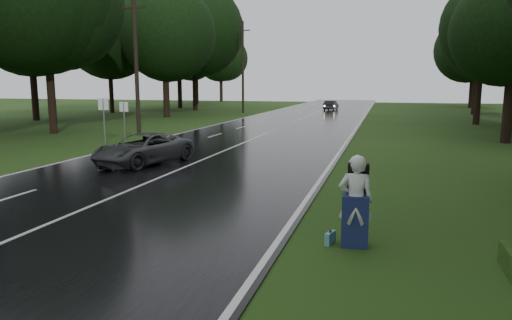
{
  "coord_description": "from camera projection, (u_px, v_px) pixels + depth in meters",
  "views": [
    {
      "loc": [
        7.98,
        -9.15,
        3.5
      ],
      "look_at": [
        4.09,
        4.81,
        1.1
      ],
      "focal_mm": 32.62,
      "sensor_mm": 36.0,
      "label": 1
    }
  ],
  "objects": [
    {
      "name": "tree_left_e",
      "position": [
        167.0,
        117.0,
        48.26
      ],
      "size": [
        9.28,
        9.28,
        14.5
      ],
      "primitive_type": null,
      "color": "black",
      "rests_on": "ground"
    },
    {
      "name": "grey_car",
      "position": [
        143.0,
        149.0,
        20.09
      ],
      "size": [
        3.4,
        5.14,
        1.31
      ],
      "primitive_type": "imported",
      "rotation": [
        0.0,
        0.0,
        6.0
      ],
      "color": "#434547",
      "rests_on": "road"
    },
    {
      "name": "tree_right_e",
      "position": [
        476.0,
        124.0,
        39.82
      ],
      "size": [
        9.03,
        9.03,
        14.11
      ],
      "primitive_type": null,
      "color": "black",
      "rests_on": "ground"
    },
    {
      "name": "ground",
      "position": [
        43.0,
        228.0,
        11.39
      ],
      "size": [
        160.0,
        160.0,
        0.0
      ],
      "primitive_type": "plane",
      "color": "#244314",
      "rests_on": "ground"
    },
    {
      "name": "tree_left_f",
      "position": [
        195.0,
        110.0,
        60.43
      ],
      "size": [
        11.0,
        11.0,
        17.19
      ],
      "primitive_type": null,
      "color": "black",
      "rests_on": "ground"
    },
    {
      "name": "far_car",
      "position": [
        331.0,
        105.0,
        60.4
      ],
      "size": [
        1.64,
        3.84,
        1.23
      ],
      "primitive_type": "imported",
      "rotation": [
        0.0,
        0.0,
        3.05
      ],
      "color": "black",
      "rests_on": "road"
    },
    {
      "name": "road_sign_a",
      "position": [
        106.0,
        146.0,
        26.24
      ],
      "size": [
        0.64,
        0.1,
        2.66
      ],
      "primitive_type": null,
      "color": "white",
      "rests_on": "ground"
    },
    {
      "name": "utility_pole_mid",
      "position": [
        139.0,
        134.0,
        32.32
      ],
      "size": [
        1.8,
        0.28,
        9.41
      ],
      "primitive_type": null,
      "color": "black",
      "rests_on": "ground"
    },
    {
      "name": "road_sign_b",
      "position": [
        125.0,
        141.0,
        28.23
      ],
      "size": [
        0.57,
        0.1,
        2.38
      ],
      "primitive_type": null,
      "color": "white",
      "rests_on": "ground"
    },
    {
      "name": "road",
      "position": [
        258.0,
        137.0,
        30.39
      ],
      "size": [
        12.0,
        140.0,
        0.04
      ],
      "primitive_type": "cube",
      "color": "black",
      "rests_on": "ground"
    },
    {
      "name": "tree_right_d",
      "position": [
        505.0,
        143.0,
        27.58
      ],
      "size": [
        7.74,
        7.74,
        12.09
      ],
      "primitive_type": null,
      "color": "black",
      "rests_on": "ground"
    },
    {
      "name": "utility_pole_far",
      "position": [
        243.0,
        113.0,
        55.64
      ],
      "size": [
        1.8,
        0.28,
        10.64
      ],
      "primitive_type": null,
      "color": "black",
      "rests_on": "ground"
    },
    {
      "name": "tree_right_f",
      "position": [
        473.0,
        114.0,
        52.52
      ],
      "size": [
        9.13,
        9.13,
        14.27
      ],
      "primitive_type": null,
      "color": "black",
      "rests_on": "ground"
    },
    {
      "name": "lane_center",
      "position": [
        258.0,
        137.0,
        30.39
      ],
      "size": [
        0.12,
        140.0,
        0.01
      ],
      "primitive_type": "cube",
      "color": "silver",
      "rests_on": "road"
    },
    {
      "name": "hitchhiker",
      "position": [
        356.0,
        204.0,
        9.97
      ],
      "size": [
        0.77,
        0.7,
        2.02
      ],
      "color": "silver",
      "rests_on": "ground"
    },
    {
      "name": "suitcase",
      "position": [
        330.0,
        238.0,
        10.22
      ],
      "size": [
        0.21,
        0.4,
        0.27
      ],
      "primitive_type": "cube",
      "rotation": [
        0.0,
        0.0,
        6.0
      ],
      "color": "teal",
      "rests_on": "ground"
    },
    {
      "name": "tree_left_d",
      "position": [
        54.0,
        133.0,
        32.77
      ],
      "size": [
        10.46,
        10.46,
        16.35
      ],
      "primitive_type": null,
      "color": "black",
      "rests_on": "ground"
    }
  ]
}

